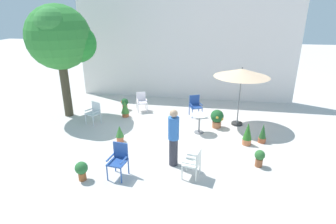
% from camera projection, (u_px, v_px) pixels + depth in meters
% --- Properties ---
extents(ground_plane, '(60.00, 60.00, 0.00)m').
position_uv_depth(ground_plane, '(167.00, 139.00, 9.77)').
color(ground_plane, beige).
extents(villa_facade, '(10.82, 0.30, 5.30)m').
position_uv_depth(villa_facade, '(184.00, 46.00, 13.39)').
color(villa_facade, white).
rests_on(villa_facade, ground).
extents(shade_tree, '(2.68, 2.55, 4.60)m').
position_uv_depth(shade_tree, '(60.00, 37.00, 10.79)').
color(shade_tree, '#443D2B').
rests_on(shade_tree, ground).
extents(patio_umbrella_0, '(2.11, 2.11, 2.35)m').
position_uv_depth(patio_umbrella_0, '(242.00, 73.00, 10.25)').
color(patio_umbrella_0, '#2D2D2D').
rests_on(patio_umbrella_0, ground).
extents(cafe_table_0, '(0.65, 0.65, 0.73)m').
position_uv_depth(cafe_table_0, '(199.00, 120.00, 10.10)').
color(cafe_table_0, silver).
rests_on(cafe_table_0, ground).
extents(patio_chair_0, '(0.59, 0.61, 0.85)m').
position_uv_depth(patio_chair_0, '(142.00, 100.00, 12.32)').
color(patio_chair_0, white).
rests_on(patio_chair_0, ground).
extents(patio_chair_1, '(0.62, 0.61, 0.89)m').
position_uv_depth(patio_chair_1, '(195.00, 104.00, 11.76)').
color(patio_chair_1, '#254793').
rests_on(patio_chair_1, ground).
extents(patio_chair_2, '(0.62, 0.60, 0.87)m').
position_uv_depth(patio_chair_2, '(94.00, 111.00, 10.96)').
color(patio_chair_2, silver).
rests_on(patio_chair_2, ground).
extents(patio_chair_3, '(0.51, 0.54, 0.84)m').
position_uv_depth(patio_chair_3, '(194.00, 162.00, 7.40)').
color(patio_chair_3, white).
rests_on(patio_chair_3, ground).
extents(patio_chair_4, '(0.51, 0.55, 0.96)m').
position_uv_depth(patio_chair_4, '(119.00, 158.00, 7.47)').
color(patio_chair_4, '#294F9B').
rests_on(patio_chair_4, ground).
extents(potted_plant_0, '(0.33, 0.33, 0.54)m').
position_uv_depth(potted_plant_0, '(125.00, 103.00, 12.52)').
color(potted_plant_0, '#A24C2F').
rests_on(potted_plant_0, ground).
extents(potted_plant_1, '(0.30, 0.30, 0.53)m').
position_uv_depth(potted_plant_1, '(260.00, 157.00, 7.99)').
color(potted_plant_1, '#9F5A37').
rests_on(potted_plant_1, ground).
extents(potted_plant_2, '(0.35, 0.35, 0.72)m').
position_uv_depth(potted_plant_2, '(125.00, 108.00, 11.66)').
color(potted_plant_2, '#B25831').
rests_on(potted_plant_2, ground).
extents(potted_plant_3, '(0.35, 0.35, 0.55)m').
position_uv_depth(potted_plant_3, '(82.00, 170.00, 7.34)').
color(potted_plant_3, '#A95B2F').
rests_on(potted_plant_3, ground).
extents(potted_plant_4, '(0.51, 0.52, 0.73)m').
position_uv_depth(potted_plant_4, '(217.00, 118.00, 10.59)').
color(potted_plant_4, '#BD6E47').
rests_on(potted_plant_4, ground).
extents(potted_plant_5, '(0.31, 0.31, 0.81)m').
position_uv_depth(potted_plant_5, '(248.00, 134.00, 9.25)').
color(potted_plant_5, '#CD7549').
rests_on(potted_plant_5, ground).
extents(potted_plant_6, '(0.29, 0.29, 0.60)m').
position_uv_depth(potted_plant_6, '(120.00, 133.00, 9.49)').
color(potted_plant_6, '#CF6943').
rests_on(potted_plant_6, ground).
extents(potted_plant_7, '(0.26, 0.26, 0.70)m').
position_uv_depth(potted_plant_7, '(263.00, 134.00, 9.42)').
color(potted_plant_7, '#AD5635').
rests_on(potted_plant_7, ground).
extents(standing_person, '(0.44, 0.44, 1.77)m').
position_uv_depth(standing_person, '(174.00, 137.00, 7.86)').
color(standing_person, '#33333D').
rests_on(standing_person, ground).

